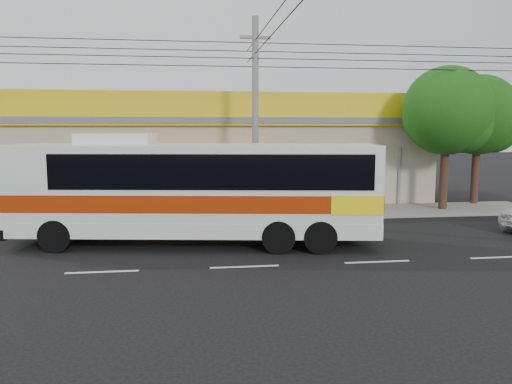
{
  "coord_description": "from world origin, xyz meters",
  "views": [
    {
      "loc": [
        -1.52,
        -16.44,
        4.0
      ],
      "look_at": [
        0.93,
        2.0,
        1.59
      ],
      "focal_mm": 35.0,
      "sensor_mm": 36.0,
      "label": 1
    }
  ],
  "objects_px": {
    "motorbike_red": "(79,205)",
    "motorbike_dark": "(21,205)",
    "coach_bus": "(199,186)",
    "utility_pole": "(255,53)",
    "tree_near": "(450,114)",
    "tree_far": "(481,118)"
  },
  "relations": [
    {
      "from": "motorbike_red",
      "to": "motorbike_dark",
      "type": "relative_size",
      "value": 1.29
    },
    {
      "from": "utility_pole",
      "to": "tree_far",
      "type": "xyz_separation_m",
      "value": [
        11.83,
        2.64,
        -2.55
      ]
    },
    {
      "from": "motorbike_dark",
      "to": "tree_near",
      "type": "xyz_separation_m",
      "value": [
        19.43,
        -0.61,
        4.01
      ]
    },
    {
      "from": "tree_far",
      "to": "utility_pole",
      "type": "bearing_deg",
      "value": -167.41
    },
    {
      "from": "coach_bus",
      "to": "tree_far",
      "type": "distance_m",
      "value": 16.0
    },
    {
      "from": "utility_pole",
      "to": "motorbike_red",
      "type": "bearing_deg",
      "value": 171.61
    },
    {
      "from": "motorbike_red",
      "to": "tree_far",
      "type": "bearing_deg",
      "value": -95.46
    },
    {
      "from": "coach_bus",
      "to": "motorbike_dark",
      "type": "relative_size",
      "value": 7.82
    },
    {
      "from": "tree_near",
      "to": "utility_pole",
      "type": "bearing_deg",
      "value": -173.37
    },
    {
      "from": "coach_bus",
      "to": "motorbike_dark",
      "type": "distance_m",
      "value": 9.7
    },
    {
      "from": "motorbike_dark",
      "to": "utility_pole",
      "type": "relative_size",
      "value": 0.05
    },
    {
      "from": "coach_bus",
      "to": "utility_pole",
      "type": "distance_m",
      "value": 6.92
    },
    {
      "from": "motorbike_dark",
      "to": "tree_near",
      "type": "relative_size",
      "value": 0.24
    },
    {
      "from": "coach_bus",
      "to": "tree_near",
      "type": "relative_size",
      "value": 1.84
    },
    {
      "from": "coach_bus",
      "to": "utility_pole",
      "type": "xyz_separation_m",
      "value": [
        2.47,
        4.1,
        5.01
      ]
    },
    {
      "from": "coach_bus",
      "to": "motorbike_red",
      "type": "bearing_deg",
      "value": 143.07
    },
    {
      "from": "motorbike_red",
      "to": "tree_far",
      "type": "xyz_separation_m",
      "value": [
        19.38,
        1.53,
        3.8
      ]
    },
    {
      "from": "motorbike_red",
      "to": "tree_near",
      "type": "bearing_deg",
      "value": -100.07
    },
    {
      "from": "motorbike_red",
      "to": "utility_pole",
      "type": "relative_size",
      "value": 0.06
    },
    {
      "from": "coach_bus",
      "to": "tree_far",
      "type": "xyz_separation_m",
      "value": [
        14.3,
        6.74,
        2.46
      ]
    },
    {
      "from": "motorbike_red",
      "to": "utility_pole",
      "type": "height_order",
      "value": "utility_pole"
    },
    {
      "from": "motorbike_dark",
      "to": "motorbike_red",
      "type": "bearing_deg",
      "value": -104.2
    }
  ]
}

